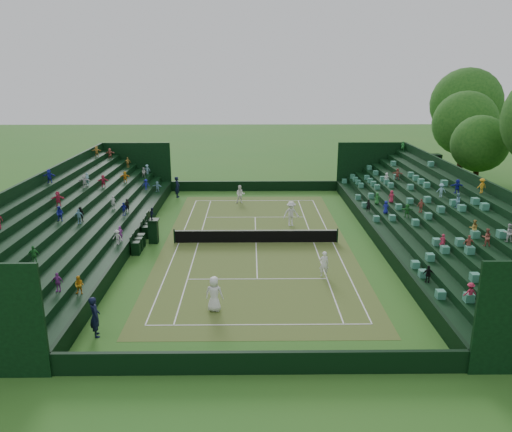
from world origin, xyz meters
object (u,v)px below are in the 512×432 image
(player_near_west, at_px, (214,294))
(umpire_chair, at_px, (153,228))
(player_near_east, at_px, (324,264))
(player_far_west, at_px, (240,194))
(player_far_east, at_px, (291,214))
(tennis_net, at_px, (256,236))

(player_near_west, bearing_deg, umpire_chair, -55.80)
(player_near_east, bearing_deg, player_far_west, -78.40)
(player_near_east, height_order, player_far_east, player_far_east)
(player_near_east, xyz_separation_m, player_far_west, (-5.27, 16.97, 0.06))
(player_far_east, bearing_deg, player_near_east, -95.76)
(umpire_chair, height_order, player_far_east, umpire_chair)
(tennis_net, height_order, player_far_east, player_far_east)
(player_near_east, height_order, player_far_west, player_far_west)
(player_near_east, bearing_deg, umpire_chair, -34.39)
(umpire_chair, xyz_separation_m, player_far_east, (10.09, 3.88, -0.10))
(tennis_net, xyz_separation_m, player_near_west, (-2.24, -10.36, 0.41))
(player_near_west, xyz_separation_m, player_near_east, (6.20, 4.36, -0.14))
(player_far_east, bearing_deg, player_far_west, 108.41)
(tennis_net, relative_size, player_near_east, 7.40)
(tennis_net, distance_m, player_near_east, 7.19)
(tennis_net, relative_size, player_far_east, 5.86)
(tennis_net, height_order, player_near_east, player_near_east)
(umpire_chair, xyz_separation_m, player_far_west, (5.97, 10.81, -0.25))
(player_near_west, bearing_deg, player_far_east, -100.74)
(tennis_net, bearing_deg, umpire_chair, 178.72)
(umpire_chair, distance_m, player_near_east, 12.83)
(tennis_net, xyz_separation_m, player_far_west, (-1.32, 10.97, 0.32))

